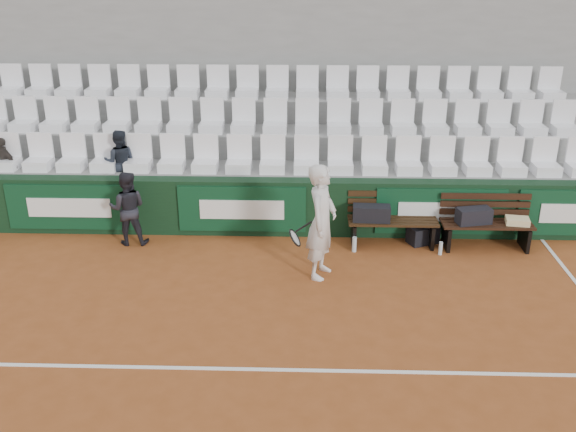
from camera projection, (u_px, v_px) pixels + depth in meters
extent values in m
plane|color=brown|center=(229.00, 369.00, 7.69)|extent=(80.00, 80.00, 0.00)
cube|color=white|center=(229.00, 369.00, 7.69)|extent=(18.00, 0.06, 0.01)
cube|color=black|center=(254.00, 207.00, 11.19)|extent=(18.00, 0.30, 1.00)
cube|color=#0C381E|center=(70.00, 207.00, 11.12)|extent=(2.20, 0.04, 0.82)
cube|color=#0C381E|center=(242.00, 209.00, 11.03)|extent=(2.20, 0.04, 0.82)
cube|color=#0C381E|center=(441.00, 211.00, 10.93)|extent=(2.20, 0.04, 0.82)
cube|color=gray|center=(257.00, 194.00, 11.77)|extent=(18.00, 0.95, 1.00)
cube|color=gray|center=(261.00, 166.00, 12.56)|extent=(18.00, 0.95, 1.45)
cube|color=gray|center=(264.00, 142.00, 13.35)|extent=(18.00, 0.95, 1.90)
cube|color=gray|center=(265.00, 76.00, 13.44)|extent=(18.00, 0.30, 4.40)
cube|color=white|center=(255.00, 154.00, 11.29)|extent=(11.90, 0.44, 0.63)
cube|color=white|center=(259.00, 116.00, 11.99)|extent=(11.90, 0.44, 0.63)
cube|color=white|center=(262.00, 82.00, 12.70)|extent=(11.90, 0.44, 0.63)
cube|color=#34200F|center=(392.00, 232.00, 10.86)|extent=(1.50, 0.56, 0.45)
cube|color=black|center=(485.00, 235.00, 10.75)|extent=(1.50, 0.56, 0.45)
cube|color=black|center=(371.00, 213.00, 10.70)|extent=(0.63, 0.29, 0.26)
cube|color=black|center=(474.00, 216.00, 10.60)|extent=(0.60, 0.38, 0.26)
cube|color=beige|center=(517.00, 221.00, 10.60)|extent=(0.41, 0.32, 0.10)
cube|color=black|center=(423.00, 234.00, 10.95)|extent=(0.58, 0.48, 0.30)
cylinder|color=silver|center=(354.00, 244.00, 10.63)|extent=(0.07, 0.07, 0.26)
cylinder|color=silver|center=(441.00, 248.00, 10.53)|extent=(0.06, 0.06, 0.23)
imported|color=silver|center=(322.00, 222.00, 9.58)|extent=(0.61, 0.75, 1.79)
torus|color=black|center=(295.00, 238.00, 9.70)|extent=(0.19, 0.30, 0.26)
cylinder|color=black|center=(304.00, 227.00, 9.62)|extent=(0.26, 0.03, 0.20)
imported|color=black|center=(128.00, 208.00, 10.75)|extent=(0.66, 0.54, 1.28)
imported|color=#2E2925|center=(1.00, 141.00, 11.39)|extent=(0.64, 0.46, 1.01)
imported|color=black|center=(118.00, 138.00, 11.30)|extent=(0.62, 0.51, 1.17)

